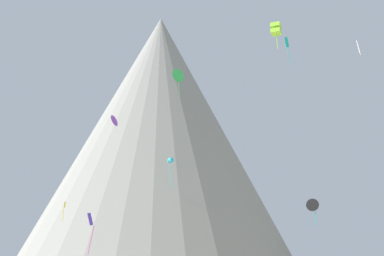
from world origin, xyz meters
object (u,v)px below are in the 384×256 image
(kite_teal_high, at_px, (287,46))
(kite_lime_high, at_px, (276,29))
(kite_violet_high, at_px, (114,121))
(rock_massif, at_px, (163,146))
(kite_yellow_low, at_px, (64,206))
(kite_green_high, at_px, (177,76))
(kite_cyan_mid, at_px, (171,161))
(kite_white_mid, at_px, (359,48))
(kite_black_low, at_px, (313,205))
(kite_indigo_low, at_px, (90,226))

(kite_teal_high, height_order, kite_lime_high, kite_teal_high)
(kite_teal_high, distance_m, kite_violet_high, 32.18)
(rock_massif, height_order, kite_lime_high, rock_massif)
(rock_massif, height_order, kite_yellow_low, rock_massif)
(kite_teal_high, bearing_deg, kite_violet_high, 179.66)
(kite_green_high, bearing_deg, kite_cyan_mid, -120.26)
(kite_white_mid, bearing_deg, kite_black_low, -87.84)
(kite_yellow_low, relative_size, kite_indigo_low, 0.53)
(kite_indigo_low, bearing_deg, kite_cyan_mid, -121.68)
(kite_yellow_low, height_order, kite_green_high, kite_green_high)
(kite_teal_high, xyz_separation_m, kite_green_high, (-16.67, 1.41, -3.86))
(kite_violet_high, bearing_deg, kite_indigo_low, 25.88)
(kite_black_low, xyz_separation_m, kite_cyan_mid, (-19.11, 28.46, 10.84))
(kite_white_mid, bearing_deg, kite_yellow_low, -50.37)
(kite_lime_high, bearing_deg, kite_violet_high, 163.44)
(rock_massif, height_order, kite_black_low, rock_massif)
(kite_yellow_low, bearing_deg, kite_cyan_mid, -1.46)
(kite_teal_high, distance_m, kite_yellow_low, 39.87)
(kite_indigo_low, xyz_separation_m, kite_white_mid, (30.18, -14.03, 16.43))
(kite_violet_high, distance_m, kite_green_high, 16.65)
(rock_massif, relative_size, kite_black_low, 22.31)
(kite_lime_high, height_order, kite_yellow_low, kite_lime_high)
(kite_cyan_mid, xyz_separation_m, kite_indigo_low, (-7.15, -23.89, -12.61))
(rock_massif, xyz_separation_m, kite_yellow_low, (-8.64, -38.86, -17.17))
(kite_black_low, relative_size, kite_yellow_low, 1.11)
(rock_massif, distance_m, kite_black_low, 58.18)
(kite_indigo_low, height_order, kite_white_mid, kite_white_mid)
(kite_white_mid, bearing_deg, kite_green_high, -70.22)
(rock_massif, height_order, kite_violet_high, rock_massif)
(kite_violet_high, bearing_deg, kite_green_high, 67.36)
(kite_lime_high, xyz_separation_m, kite_yellow_low, (-29.42, 4.36, -23.52))
(kite_teal_high, xyz_separation_m, kite_yellow_low, (-31.74, -2.45, -24.00))
(kite_teal_high, bearing_deg, kite_black_low, -67.18)
(kite_teal_high, distance_m, kite_green_high, 17.17)
(kite_yellow_low, height_order, kite_cyan_mid, kite_cyan_mid)
(kite_green_high, bearing_deg, rock_massif, -119.96)
(kite_teal_high, distance_m, kite_cyan_mid, 28.15)
(kite_black_low, distance_m, kite_lime_high, 25.88)
(kite_black_low, bearing_deg, kite_green_high, -22.91)
(kite_violet_high, distance_m, kite_cyan_mid, 12.11)
(rock_massif, height_order, kite_green_high, rock_massif)
(kite_black_low, xyz_separation_m, kite_yellow_low, (-31.79, 11.21, 1.33))
(kite_black_low, bearing_deg, kite_lime_high, -51.77)
(kite_teal_high, height_order, kite_green_high, kite_teal_high)
(rock_massif, distance_m, kite_yellow_low, 43.35)
(rock_massif, xyz_separation_m, kite_white_mid, (27.06, -59.52, -3.83))
(kite_black_low, relative_size, kite_lime_high, 0.77)
(kite_teal_high, distance_m, kite_black_low, 28.78)
(rock_massif, bearing_deg, kite_teal_high, -57.61)
(rock_massif, bearing_deg, kite_green_high, -79.60)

